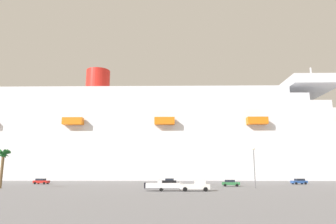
{
  "coord_description": "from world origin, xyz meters",
  "views": [
    {
      "loc": [
        2.55,
        -68.31,
        3.7
      ],
      "look_at": [
        -2.34,
        29.7,
        22.92
      ],
      "focal_mm": 32.24,
      "sensor_mm": 36.0,
      "label": 1
    }
  ],
  "objects_px": {
    "small_boat_on_trailer": "(167,186)",
    "parked_car_red_hatchback": "(41,181)",
    "parked_car_blue_suv": "(299,181)",
    "palm_tree": "(3,157)",
    "parked_car_black_coupe": "(169,181)",
    "street_lamp": "(254,162)",
    "cruise_ship": "(165,141)",
    "parked_car_green_wagon": "(230,183)",
    "pickup_truck": "(196,185)"
  },
  "relations": [
    {
      "from": "cruise_ship",
      "to": "parked_car_blue_suv",
      "type": "relative_size",
      "value": 55.06
    },
    {
      "from": "small_boat_on_trailer",
      "to": "parked_car_green_wagon",
      "type": "distance_m",
      "value": 23.36
    },
    {
      "from": "pickup_truck",
      "to": "small_boat_on_trailer",
      "type": "xyz_separation_m",
      "value": [
        -5.41,
        -0.04,
        -0.09
      ]
    },
    {
      "from": "parked_car_green_wagon",
      "to": "parked_car_blue_suv",
      "type": "bearing_deg",
      "value": 30.35
    },
    {
      "from": "small_boat_on_trailer",
      "to": "parked_car_green_wagon",
      "type": "bearing_deg",
      "value": 51.44
    },
    {
      "from": "pickup_truck",
      "to": "parked_car_black_coupe",
      "type": "bearing_deg",
      "value": 101.76
    },
    {
      "from": "small_boat_on_trailer",
      "to": "parked_car_blue_suv",
      "type": "distance_m",
      "value": 46.87
    },
    {
      "from": "parked_car_red_hatchback",
      "to": "parked_car_blue_suv",
      "type": "relative_size",
      "value": 1.0
    },
    {
      "from": "cruise_ship",
      "to": "parked_car_red_hatchback",
      "type": "xyz_separation_m",
      "value": [
        -32.31,
        -48.07,
        -15.8
      ]
    },
    {
      "from": "parked_car_blue_suv",
      "to": "pickup_truck",
      "type": "bearing_deg",
      "value": -134.65
    },
    {
      "from": "street_lamp",
      "to": "parked_car_green_wagon",
      "type": "xyz_separation_m",
      "value": [
        -4.01,
        8.52,
        -4.8
      ]
    },
    {
      "from": "pickup_truck",
      "to": "palm_tree",
      "type": "distance_m",
      "value": 43.04
    },
    {
      "from": "small_boat_on_trailer",
      "to": "parked_car_black_coupe",
      "type": "height_order",
      "value": "small_boat_on_trailer"
    },
    {
      "from": "parked_car_green_wagon",
      "to": "parked_car_blue_suv",
      "type": "relative_size",
      "value": 0.98
    },
    {
      "from": "parked_car_red_hatchback",
      "to": "pickup_truck",
      "type": "bearing_deg",
      "value": -33.24
    },
    {
      "from": "street_lamp",
      "to": "parked_car_black_coupe",
      "type": "height_order",
      "value": "street_lamp"
    },
    {
      "from": "street_lamp",
      "to": "parked_car_blue_suv",
      "type": "distance_m",
      "value": 27.28
    },
    {
      "from": "pickup_truck",
      "to": "parked_car_blue_suv",
      "type": "bearing_deg",
      "value": 45.35
    },
    {
      "from": "street_lamp",
      "to": "parked_car_black_coupe",
      "type": "bearing_deg",
      "value": 132.53
    },
    {
      "from": "cruise_ship",
      "to": "parked_car_black_coupe",
      "type": "height_order",
      "value": "cruise_ship"
    },
    {
      "from": "pickup_truck",
      "to": "street_lamp",
      "type": "bearing_deg",
      "value": 36.39
    },
    {
      "from": "small_boat_on_trailer",
      "to": "pickup_truck",
      "type": "bearing_deg",
      "value": 0.44
    },
    {
      "from": "cruise_ship",
      "to": "street_lamp",
      "type": "relative_size",
      "value": 28.44
    },
    {
      "from": "pickup_truck",
      "to": "cruise_ship",
      "type": "bearing_deg",
      "value": 97.82
    },
    {
      "from": "cruise_ship",
      "to": "parked_car_green_wagon",
      "type": "bearing_deg",
      "value": -71.29
    },
    {
      "from": "palm_tree",
      "to": "parked_car_black_coupe",
      "type": "xyz_separation_m",
      "value": [
        35.56,
        23.78,
        -5.85
      ]
    },
    {
      "from": "street_lamp",
      "to": "parked_car_blue_suv",
      "type": "bearing_deg",
      "value": 50.8
    },
    {
      "from": "pickup_truck",
      "to": "parked_car_black_coupe",
      "type": "relative_size",
      "value": 1.3
    },
    {
      "from": "pickup_truck",
      "to": "parked_car_green_wagon",
      "type": "height_order",
      "value": "pickup_truck"
    },
    {
      "from": "parked_car_red_hatchback",
      "to": "parked_car_blue_suv",
      "type": "xyz_separation_m",
      "value": [
        72.88,
        2.49,
        -0.0
      ]
    },
    {
      "from": "small_boat_on_trailer",
      "to": "street_lamp",
      "type": "bearing_deg",
      "value": 27.68
    },
    {
      "from": "cruise_ship",
      "to": "parked_car_blue_suv",
      "type": "height_order",
      "value": "cruise_ship"
    },
    {
      "from": "palm_tree",
      "to": "street_lamp",
      "type": "xyz_separation_m",
      "value": [
        55.2,
        2.37,
        -1.05
      ]
    },
    {
      "from": "parked_car_blue_suv",
      "to": "parked_car_red_hatchback",
      "type": "bearing_deg",
      "value": -178.04
    },
    {
      "from": "street_lamp",
      "to": "parked_car_green_wagon",
      "type": "height_order",
      "value": "street_lamp"
    },
    {
      "from": "parked_car_black_coupe",
      "to": "parked_car_green_wagon",
      "type": "bearing_deg",
      "value": -39.51
    },
    {
      "from": "cruise_ship",
      "to": "pickup_truck",
      "type": "xyz_separation_m",
      "value": [
        10.44,
        -76.09,
        -15.59
      ]
    },
    {
      "from": "cruise_ship",
      "to": "parked_car_red_hatchback",
      "type": "distance_m",
      "value": 60.04
    },
    {
      "from": "cruise_ship",
      "to": "pickup_truck",
      "type": "distance_m",
      "value": 78.37
    },
    {
      "from": "street_lamp",
      "to": "parked_car_red_hatchback",
      "type": "bearing_deg",
      "value": 161.86
    },
    {
      "from": "parked_car_black_coupe",
      "to": "small_boat_on_trailer",
      "type": "bearing_deg",
      "value": -88.04
    },
    {
      "from": "pickup_truck",
      "to": "parked_car_red_hatchback",
      "type": "distance_m",
      "value": 51.11
    },
    {
      "from": "pickup_truck",
      "to": "parked_car_blue_suv",
      "type": "xyz_separation_m",
      "value": [
        30.14,
        30.51,
        -0.21
      ]
    },
    {
      "from": "palm_tree",
      "to": "parked_car_green_wagon",
      "type": "relative_size",
      "value": 1.92
    },
    {
      "from": "parked_car_green_wagon",
      "to": "parked_car_black_coupe",
      "type": "distance_m",
      "value": 20.26
    },
    {
      "from": "parked_car_green_wagon",
      "to": "small_boat_on_trailer",
      "type": "bearing_deg",
      "value": -128.56
    },
    {
      "from": "pickup_truck",
      "to": "parked_car_blue_suv",
      "type": "distance_m",
      "value": 42.88
    },
    {
      "from": "small_boat_on_trailer",
      "to": "parked_car_red_hatchback",
      "type": "bearing_deg",
      "value": 143.08
    },
    {
      "from": "pickup_truck",
      "to": "parked_car_red_hatchback",
      "type": "height_order",
      "value": "pickup_truck"
    },
    {
      "from": "cruise_ship",
      "to": "pickup_truck",
      "type": "bearing_deg",
      "value": -82.18
    }
  ]
}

